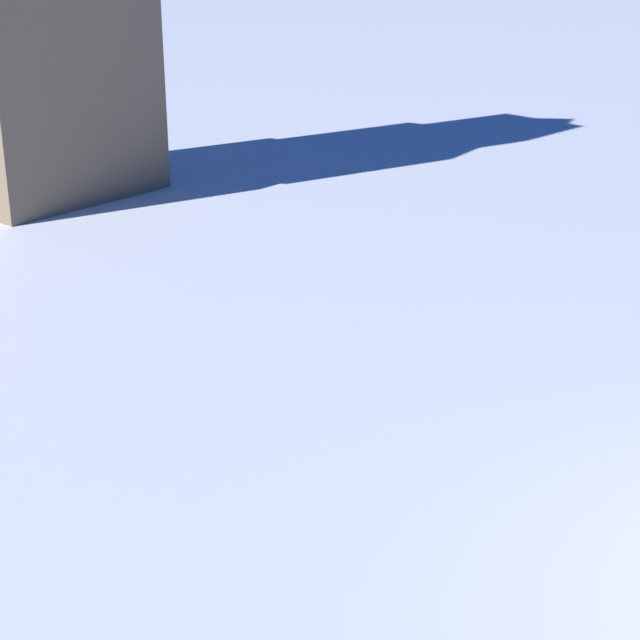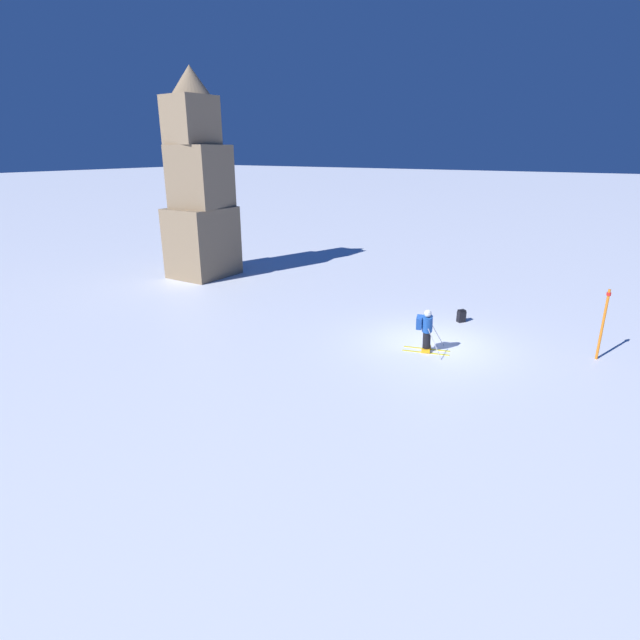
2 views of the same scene
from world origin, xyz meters
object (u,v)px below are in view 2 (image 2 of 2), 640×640
Objects in this scene: skier at (426,329)px; spare_backpack at (461,316)px; rock_pillar at (199,194)px; trail_marker at (603,322)px.

skier is 3.95m from spare_backpack.
spare_backpack is at bearing -90.89° from rock_pillar.
trail_marker is (-1.50, -19.02, -3.04)m from rock_pillar.
rock_pillar is 20.65× the size of spare_backpack.
spare_backpack is 5.16m from trail_marker.
rock_pillar reaches higher than skier.
trail_marker is at bearing -94.51° from rock_pillar.
skier is 15.08m from rock_pillar.
rock_pillar is at bearing 85.49° from trail_marker.
skier reaches higher than spare_backpack.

